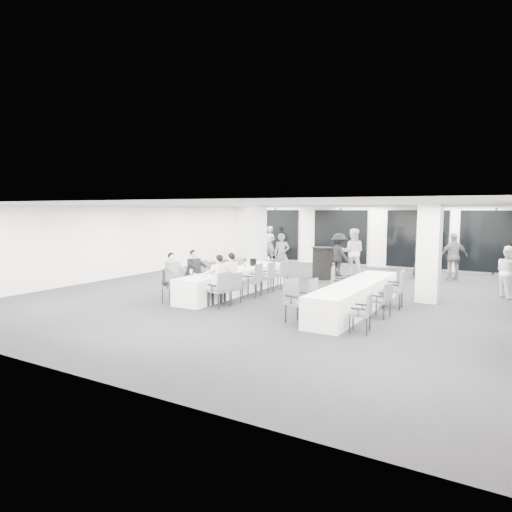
{
  "coord_description": "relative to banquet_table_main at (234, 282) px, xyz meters",
  "views": [
    {
      "loc": [
        6.51,
        -12.65,
        2.68
      ],
      "look_at": [
        -0.83,
        -0.2,
        1.17
      ],
      "focal_mm": 32.0,
      "sensor_mm": 36.0,
      "label": 1
    }
  ],
  "objects": [
    {
      "name": "chair_side_right_far",
      "position": [
        4.94,
        0.4,
        0.21
      ],
      "size": [
        0.56,
        0.61,
        1.03
      ],
      "rotation": [
        0.0,
        0.0,
        1.66
      ],
      "color": "#4B4D52",
      "rests_on": "floor"
    },
    {
      "name": "chair_main_left_far",
      "position": [
        -0.83,
        1.75,
        0.14
      ],
      "size": [
        0.48,
        0.53,
        0.91
      ],
      "rotation": [
        0.0,
        0.0,
        -1.63
      ],
      "color": "#4B4D52",
      "rests_on": "floor"
    },
    {
      "name": "chair_main_left_second",
      "position": [
        -0.83,
        -1.08,
        0.13
      ],
      "size": [
        0.46,
        0.51,
        0.89
      ],
      "rotation": [
        0.0,
        0.0,
        -1.58
      ],
      "color": "#4B4D52",
      "rests_on": "floor"
    },
    {
      "name": "chair_side_left_far",
      "position": [
        3.26,
        0.48,
        0.19
      ],
      "size": [
        0.61,
        0.63,
        0.99
      ],
      "rotation": [
        0.0,
        0.0,
        -1.31
      ],
      "color": "#4B4D52",
      "rests_on": "floor"
    },
    {
      "name": "chair_main_right_second",
      "position": [
        0.83,
        -1.31,
        0.13
      ],
      "size": [
        0.52,
        0.55,
        0.88
      ],
      "rotation": [
        0.0,
        0.0,
        1.38
      ],
      "color": "#4B4D52",
      "rests_on": "floor"
    },
    {
      "name": "water_bottle_a",
      "position": [
        -0.14,
        -1.97,
        0.49
      ],
      "size": [
        0.08,
        0.08,
        0.24
      ],
      "primitive_type": "cylinder",
      "color": "silver",
      "rests_on": "banquet_table_main"
    },
    {
      "name": "water_bottle_c",
      "position": [
        0.07,
        2.11,
        0.49
      ],
      "size": [
        0.07,
        0.07,
        0.23
      ],
      "primitive_type": "cylinder",
      "color": "silver",
      "rests_on": "banquet_table_main"
    },
    {
      "name": "wine_glass",
      "position": [
        0.16,
        -2.19,
        0.51
      ],
      "size": [
        0.07,
        0.07,
        0.18
      ],
      "color": "silver",
      "rests_on": "banquet_table_main"
    },
    {
      "name": "standing_guest_a",
      "position": [
        -0.52,
        4.27,
        0.58
      ],
      "size": [
        0.86,
        0.78,
        1.91
      ],
      "primitive_type": "imported",
      "rotation": [
        0.0,
        0.0,
        0.39
      ],
      "color": "slate",
      "rests_on": "floor"
    },
    {
      "name": "chair_main_right_near",
      "position": [
        0.83,
        -1.91,
        0.18
      ],
      "size": [
        0.6,
        0.62,
        0.97
      ],
      "rotation": [
        0.0,
        0.0,
        1.32
      ],
      "color": "#4B4D52",
      "rests_on": "floor"
    },
    {
      "name": "banquet_table_side",
      "position": [
        4.1,
        -0.47,
        0.0
      ],
      "size": [
        0.9,
        5.0,
        0.75
      ],
      "primitive_type": "cube",
      "color": "white",
      "rests_on": "floor"
    },
    {
      "name": "standing_guest_h",
      "position": [
        7.46,
        3.62,
        0.51
      ],
      "size": [
        0.93,
        1.0,
        1.77
      ],
      "primitive_type": "imported",
      "rotation": [
        0.0,
        0.0,
        2.21
      ],
      "color": "white",
      "rests_on": "floor"
    },
    {
      "name": "chair_main_left_fourth",
      "position": [
        -0.83,
        0.53,
        0.14
      ],
      "size": [
        0.53,
        0.56,
        0.9
      ],
      "rotation": [
        0.0,
        0.0,
        -1.38
      ],
      "color": "#4B4D52",
      "rests_on": "floor"
    },
    {
      "name": "cocktail_table",
      "position": [
        1.26,
        4.2,
        0.24
      ],
      "size": [
        0.87,
        0.87,
        1.21
      ],
      "color": "black",
      "rests_on": "floor"
    },
    {
      "name": "standing_guest_c",
      "position": [
        1.51,
        5.29,
        0.58
      ],
      "size": [
        1.39,
        1.17,
        1.92
      ],
      "primitive_type": "imported",
      "rotation": [
        0.0,
        0.0,
        2.62
      ],
      "color": "black",
      "rests_on": "floor"
    },
    {
      "name": "seated_guest_b",
      "position": [
        -0.67,
        -1.08,
        0.44
      ],
      "size": [
        0.5,
        0.38,
        1.44
      ],
      "rotation": [
        0.0,
        0.0,
        -1.57
      ],
      "color": "black",
      "rests_on": "floor"
    },
    {
      "name": "water_bottle_b",
      "position": [
        0.14,
        0.42,
        0.49
      ],
      "size": [
        0.07,
        0.07,
        0.23
      ],
      "primitive_type": "cylinder",
      "color": "silver",
      "rests_on": "banquet_table_main"
    },
    {
      "name": "seated_guest_c",
      "position": [
        0.67,
        -1.88,
        0.44
      ],
      "size": [
        0.5,
        0.38,
        1.44
      ],
      "rotation": [
        0.0,
        0.0,
        1.57
      ],
      "color": "white",
      "rests_on": "floor"
    },
    {
      "name": "chair_side_right_near",
      "position": [
        4.92,
        -2.42,
        0.12
      ],
      "size": [
        0.49,
        0.53,
        0.87
      ],
      "rotation": [
        0.0,
        0.0,
        1.69
      ],
      "color": "#4B4D52",
      "rests_on": "floor"
    },
    {
      "name": "chair_side_left_near",
      "position": [
        3.26,
        -2.32,
        0.21
      ],
      "size": [
        0.63,
        0.65,
        1.02
      ],
      "rotation": [
        0.0,
        0.0,
        -1.83
      ],
      "color": "#4B4D52",
      "rests_on": "floor"
    },
    {
      "name": "plate_b",
      "position": [
        0.17,
        -1.71,
        0.39
      ],
      "size": [
        0.2,
        0.2,
        0.03
      ],
      "color": "white",
      "rests_on": "banquet_table_main"
    },
    {
      "name": "chair_main_left_mid",
      "position": [
        -0.84,
        -0.25,
        0.21
      ],
      "size": [
        0.61,
        0.64,
        1.02
      ],
      "rotation": [
        0.0,
        0.0,
        -1.37
      ],
      "color": "#4B4D52",
      "rests_on": "floor"
    },
    {
      "name": "standing_guest_g",
      "position": [
        -3.1,
        7.95,
        0.64
      ],
      "size": [
        0.81,
        0.69,
        2.02
      ],
      "primitive_type": "imported",
      "rotation": [
        0.0,
        0.0,
        -0.14
      ],
      "color": "slate",
      "rests_on": "floor"
    },
    {
      "name": "room",
      "position": [
        2.19,
        1.86,
        1.01
      ],
      "size": [
        14.04,
        16.04,
        2.84
      ],
      "color": "black",
      "rests_on": "ground"
    },
    {
      "name": "plate_c",
      "position": [
        0.11,
        -0.67,
        0.39
      ],
      "size": [
        0.22,
        0.22,
        0.03
      ],
      "color": "white",
      "rests_on": "banquet_table_main"
    },
    {
      "name": "banquet_table_main",
      "position": [
        0.0,
        0.0,
        0.0
      ],
      "size": [
        0.9,
        5.0,
        0.75
      ],
      "primitive_type": "cube",
      "color": "white",
      "rests_on": "floor"
    },
    {
      "name": "standing_guest_d",
      "position": [
        5.59,
        6.48,
        0.63
      ],
      "size": [
        1.35,
        1.19,
        2.0
      ],
      "primitive_type": "imported",
      "rotation": [
        0.0,
        0.0,
        3.7
      ],
      "color": "slate",
      "rests_on": "floor"
    },
    {
      "name": "standing_guest_b",
      "position": [
        1.94,
        5.71,
        0.69
      ],
      "size": [
        1.16,
        0.88,
        2.13
      ],
      "primitive_type": "imported",
      "rotation": [
        0.0,
        0.0,
        3.41
      ],
      "color": "white",
      "rests_on": "floor"
    },
    {
      "name": "seated_guest_a",
      "position": [
        -0.67,
        -2.07,
        0.44
      ],
      "size": [
        0.5,
        0.38,
        1.44
      ],
      "rotation": [
        0.0,
        0.0,
        -1.57
      ],
      "color": "slate",
      "rests_on": "floor"
    },
    {
      "name": "chair_main_right_mid",
      "position": [
        0.84,
        -0.16,
        0.2
      ],
      "size": [
        0.57,
        0.62,
        1.01
      ],
      "rotation": [
        0.0,
        0.0,
        1.7
      ],
      "color": "#4B4D52",
      "rests_on": "floor"
    },
    {
      "name": "chair_main_left_near",
      "position": [
        -0.83,
        -2.09,
        0.17
      ],
      "size": [
        0.56,
        0.6,
        0.96
      ],
      "rotation": [
        0.0,
        0.0,
        -1.39
      ],
      "color": "#4B4D52",
      "rests_on": "floor"
    },
    {
      "name": "chair_side_left_mid",
      "position": [
        3.27,
        -1.06,
        0.11
      ],
      "size": [
        0.48,
        0.52,
        0.86
      ],
      "rotation": [
        0.0,
        0.0,
        -1.68
      ],
      "color": "#4B4D52",
      "rests_on": "floor"
    },
    {
      "name": "plate_a",
      "position": [
        -0.17,
        -1.28,
        0.39
      ],
      "size": [
        0.18,
        0.18,
        0.03
      ],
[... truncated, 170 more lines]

